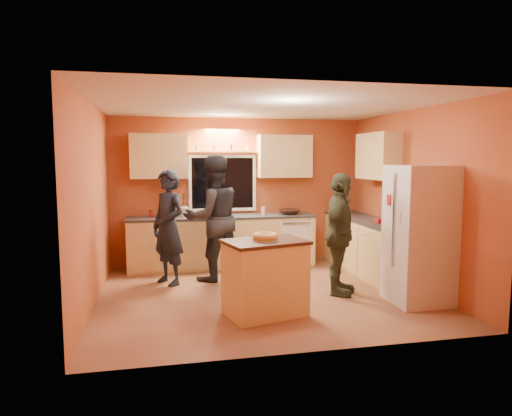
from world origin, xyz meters
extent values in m
plane|color=brown|center=(0.00, 0.00, 0.00)|extent=(4.50, 4.50, 0.00)
cube|color=#B75E2F|center=(0.00, 2.00, 1.30)|extent=(4.50, 0.04, 2.60)
cube|color=#B75E2F|center=(0.00, -2.00, 1.30)|extent=(4.50, 0.04, 2.60)
cube|color=#B75E2F|center=(-2.25, 0.00, 1.30)|extent=(0.04, 4.00, 2.60)
cube|color=#B75E2F|center=(2.25, 0.00, 1.30)|extent=(0.04, 4.00, 2.60)
cube|color=white|center=(0.00, 0.00, 2.60)|extent=(4.50, 4.00, 0.02)
cube|color=black|center=(-0.30, 1.99, 1.45)|extent=(1.10, 0.02, 0.90)
cube|color=white|center=(-0.30, 1.97, 1.45)|extent=(1.20, 0.04, 1.00)
cube|color=#DAB772|center=(-1.40, 1.83, 1.92)|extent=(0.95, 0.33, 0.75)
cube|color=#DAB772|center=(0.80, 1.83, 1.92)|extent=(0.95, 0.33, 0.75)
cube|color=#DAB772|center=(2.08, 0.80, 1.92)|extent=(0.33, 1.00, 0.75)
cylinder|color=silver|center=(-1.25, 1.72, 1.48)|extent=(0.27, 0.12, 0.12)
cube|color=#DAB772|center=(-0.35, 1.70, 0.43)|extent=(3.20, 0.60, 0.86)
cube|color=#282B2D|center=(-0.35, 1.70, 0.88)|extent=(3.24, 0.62, 0.04)
cube|color=#DAB772|center=(1.95, 1.70, 0.43)|extent=(0.60, 0.60, 0.86)
cube|color=#282B2D|center=(1.95, 1.70, 0.88)|extent=(0.62, 0.62, 0.04)
cube|color=#DAB772|center=(1.95, 0.50, 0.43)|extent=(0.60, 1.80, 0.86)
cube|color=#282B2D|center=(1.95, 0.50, 0.88)|extent=(0.62, 1.84, 0.04)
cube|color=silver|center=(1.89, -0.80, 0.90)|extent=(0.72, 0.70, 1.80)
cube|color=#DAB772|center=(-0.18, -0.86, 0.44)|extent=(1.03, 0.81, 0.88)
cube|color=#321D10|center=(-0.18, -0.86, 0.89)|extent=(1.07, 0.86, 0.04)
torus|color=tan|center=(-0.18, -0.86, 0.96)|extent=(0.31, 0.31, 0.09)
imported|color=black|center=(-1.29, 0.79, 0.86)|extent=(0.70, 0.75, 1.72)
imported|color=black|center=(-0.60, 0.89, 0.97)|extent=(1.12, 0.98, 1.94)
imported|color=#323A25|center=(1.01, -0.24, 0.85)|extent=(0.88, 1.06, 1.69)
imported|color=#321D10|center=(0.85, 1.66, 0.94)|extent=(0.41, 0.41, 0.09)
cylinder|color=beige|center=(-1.00, 1.69, 0.99)|extent=(0.14, 0.14, 0.17)
imported|color=gray|center=(1.93, -0.30, 1.06)|extent=(0.36, 0.33, 0.33)
cube|color=maroon|center=(1.92, 0.33, 0.94)|extent=(0.17, 0.14, 0.07)
camera|label=1|loc=(-1.41, -6.08, 1.88)|focal=32.00mm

